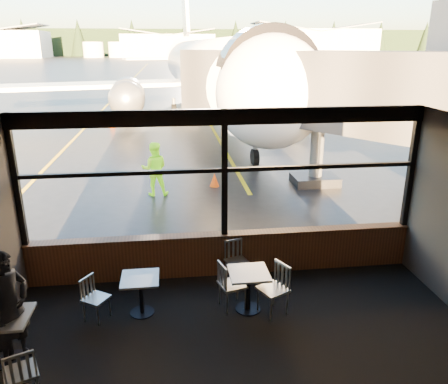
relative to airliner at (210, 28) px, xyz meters
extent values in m
plane|color=black|center=(-1.77, 98.82, -5.67)|extent=(520.00, 520.00, 0.00)
cube|color=black|center=(-1.77, -24.18, -5.66)|extent=(8.00, 6.00, 0.01)
cube|color=#38332D|center=(-1.77, -24.18, -2.17)|extent=(8.00, 6.00, 0.04)
cube|color=#532E19|center=(-1.77, -21.18, -5.22)|extent=(8.00, 0.28, 0.90)
cube|color=black|center=(-1.77, -21.18, -2.32)|extent=(8.00, 0.18, 0.30)
cube|color=black|center=(-5.72, -21.18, -3.47)|extent=(0.12, 0.12, 2.60)
cube|color=black|center=(-1.77, -21.18, -3.47)|extent=(0.12, 0.12, 2.60)
cube|color=black|center=(2.18, -21.18, -3.47)|extent=(0.12, 0.12, 2.60)
cube|color=black|center=(-1.77, -21.18, -3.37)|extent=(8.00, 0.10, 0.08)
imported|color=black|center=(-5.27, -23.48, -4.74)|extent=(0.71, 0.81, 1.86)
imported|color=#BFF219|center=(-3.34, -15.72, -4.80)|extent=(0.85, 0.67, 1.74)
cone|color=#F45D07|center=(-1.33, -15.08, -5.44)|extent=(0.33, 0.33, 0.46)
cone|color=#FF5F08|center=(-6.20, -2.63, -5.40)|extent=(0.40, 0.40, 0.55)
cylinder|color=silver|center=(-31.77, 160.82, -2.67)|extent=(8.00, 8.00, 6.00)
cylinder|color=silver|center=(-21.77, 160.82, -2.67)|extent=(8.00, 8.00, 6.00)
cylinder|color=silver|center=(-11.77, 160.82, -2.67)|extent=(8.00, 8.00, 6.00)
cube|color=black|center=(-1.77, 188.82, 0.33)|extent=(360.00, 3.00, 12.00)
camera|label=1|loc=(-2.82, -29.42, -1.04)|focal=35.00mm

